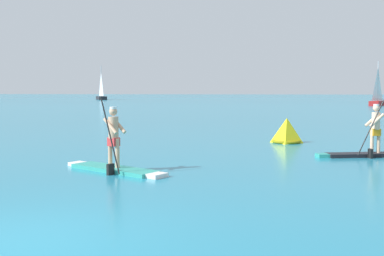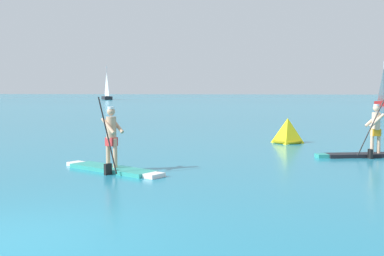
% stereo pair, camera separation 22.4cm
% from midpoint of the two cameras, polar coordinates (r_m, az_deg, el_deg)
% --- Properties ---
extents(ground, '(440.00, 440.00, 0.00)m').
position_cam_midpoint_polar(ground, '(7.17, -22.28, -12.90)').
color(ground, teal).
extents(paddleboarder_mid_center, '(3.10, 2.03, 1.98)m').
position_cam_midpoint_polar(paddleboarder_mid_center, '(12.53, -9.82, -3.62)').
color(paddleboarder_mid_center, teal).
rests_on(paddleboarder_mid_center, ground).
extents(paddleboarder_far_right, '(3.45, 1.26, 1.87)m').
position_cam_midpoint_polar(paddleboarder_far_right, '(16.07, 20.32, -2.01)').
color(paddleboarder_far_right, black).
rests_on(paddleboarder_far_right, ground).
extents(race_marker_buoy, '(1.15, 1.15, 0.99)m').
position_cam_midpoint_polar(race_marker_buoy, '(19.33, 10.97, -0.48)').
color(race_marker_buoy, yellow).
rests_on(race_marker_buoy, ground).
extents(sailboat_left_horizon, '(4.26, 6.47, 7.37)m').
position_cam_midpoint_polar(sailboat_left_horizon, '(104.94, -10.90, 3.82)').
color(sailboat_left_horizon, black).
rests_on(sailboat_left_horizon, ground).
extents(sailboat_right_horizon, '(3.07, 4.87, 5.91)m').
position_cam_midpoint_polar(sailboat_right_horizon, '(68.45, 21.27, 3.19)').
color(sailboat_right_horizon, '#A51E1E').
rests_on(sailboat_right_horizon, ground).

